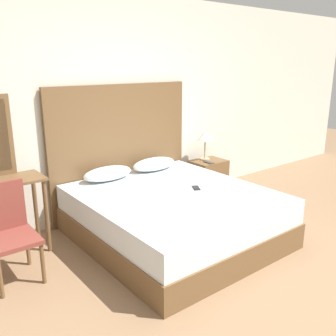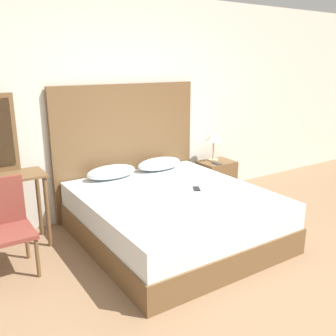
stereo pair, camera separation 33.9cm
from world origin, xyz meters
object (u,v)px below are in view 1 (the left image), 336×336
(phone_on_nightstand, at_px, (209,162))
(chair, at_px, (8,228))
(phone_on_bed, at_px, (196,188))
(bed, at_px, (174,216))
(nightstand, at_px, (208,178))
(table_lamp, at_px, (205,137))

(phone_on_nightstand, xyz_separation_m, chair, (-2.82, -0.36, -0.05))
(phone_on_bed, xyz_separation_m, chair, (-1.92, 0.37, -0.06))
(phone_on_bed, bearing_deg, bed, 169.46)
(bed, bearing_deg, nightstand, 31.15)
(nightstand, bearing_deg, bed, -148.85)
(bed, bearing_deg, phone_on_nightstand, 29.64)
(phone_on_bed, bearing_deg, table_lamp, 42.32)
(table_lamp, height_order, phone_on_nightstand, table_lamp)
(phone_on_bed, relative_size, chair, 0.19)
(phone_on_bed, height_order, chair, chair)
(nightstand, bearing_deg, chair, -171.20)
(bed, bearing_deg, chair, 169.16)
(table_lamp, xyz_separation_m, phone_on_nightstand, (-0.08, -0.17, -0.32))
(nightstand, height_order, phone_on_nightstand, phone_on_nightstand)
(phone_on_nightstand, bearing_deg, chair, -172.81)
(phone_on_bed, bearing_deg, chair, 169.20)
(phone_on_nightstand, bearing_deg, nightstand, 47.40)
(bed, xyz_separation_m, phone_on_nightstand, (1.18, 0.67, 0.27))
(phone_on_nightstand, bearing_deg, bed, -150.36)
(bed, bearing_deg, table_lamp, 33.74)
(phone_on_bed, height_order, phone_on_nightstand, phone_on_bed)
(chair, bearing_deg, phone_on_nightstand, 7.19)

